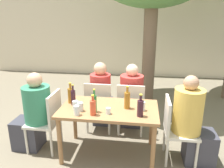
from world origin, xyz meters
name	(u,v)px	position (x,y,z in m)	size (l,w,h in m)	color
ground_plane	(109,153)	(0.00, 0.00, 0.00)	(30.00, 30.00, 0.00)	#706651
cafe_building_wall	(130,33)	(0.00, 4.46, 1.40)	(10.00, 0.08, 2.80)	beige
dining_table_front	(109,114)	(0.00, 0.00, 0.64)	(1.35, 0.78, 0.73)	#996B42
patio_chair_0	(48,118)	(-0.91, 0.00, 0.51)	(0.44, 0.44, 0.90)	beige
patio_chair_1	(175,126)	(0.91, 0.00, 0.51)	(0.44, 0.44, 0.90)	beige
patio_chair_2	(99,104)	(-0.27, 0.62, 0.51)	(0.44, 0.44, 0.90)	beige
patio_chair_3	(131,106)	(0.27, 0.62, 0.51)	(0.44, 0.44, 0.90)	beige
person_seated_0	(33,115)	(-1.14, 0.00, 0.54)	(0.60, 0.39, 1.19)	#383842
person_seated_1	(193,124)	(1.13, 0.00, 0.56)	(0.59, 0.38, 1.24)	#383842
person_seated_2	(102,97)	(-0.27, 0.86, 0.54)	(0.36, 0.58, 1.20)	#383842
person_seated_3	(132,99)	(0.27, 0.85, 0.54)	(0.40, 0.60, 1.19)	#383842
wine_bottle_0	(73,97)	(-0.51, 0.03, 0.85)	(0.06, 0.06, 0.31)	#331923
amber_bottle_1	(71,95)	(-0.58, 0.10, 0.85)	(0.08, 0.08, 0.31)	#9E661E
soda_bottle_2	(93,107)	(-0.17, -0.25, 0.84)	(0.08, 0.08, 0.27)	#DB4C2D
amber_bottle_3	(127,100)	(0.25, 0.02, 0.86)	(0.08, 0.08, 0.32)	#9E661E
wine_bottle_4	(140,108)	(0.43, -0.21, 0.85)	(0.08, 0.08, 0.30)	#331923
green_bottle_5	(94,103)	(-0.17, -0.16, 0.86)	(0.06, 0.06, 0.32)	#287A38
drinking_glass_0	(80,107)	(-0.36, -0.16, 0.79)	(0.08, 0.08, 0.12)	silver
drinking_glass_1	(77,110)	(-0.37, -0.29, 0.80)	(0.07, 0.07, 0.13)	silver
drinking_glass_2	(108,111)	(0.02, -0.20, 0.77)	(0.06, 0.06, 0.08)	silver
drinking_glass_3	(75,105)	(-0.44, -0.11, 0.79)	(0.08, 0.08, 0.12)	silver
drinking_glass_4	(143,106)	(0.46, -0.03, 0.79)	(0.06, 0.06, 0.12)	silver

